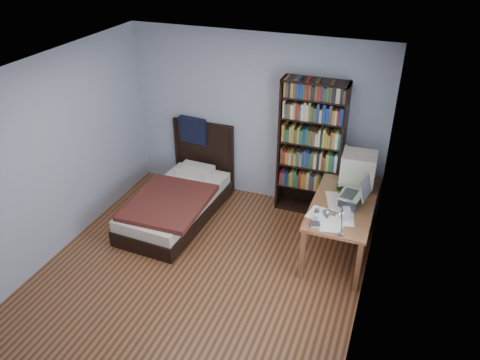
% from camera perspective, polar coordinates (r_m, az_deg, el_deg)
% --- Properties ---
extents(room, '(4.20, 4.24, 2.50)m').
position_cam_1_polar(room, '(5.09, -5.60, -1.09)').
color(room, '#4E2817').
rests_on(room, ground).
extents(desk, '(0.75, 1.52, 0.73)m').
position_cam_1_polar(desk, '(6.48, 12.84, -3.10)').
color(desk, brown).
rests_on(desk, floor).
extents(crt_monitor, '(0.45, 0.41, 0.49)m').
position_cam_1_polar(crt_monitor, '(6.18, 14.12, 1.39)').
color(crt_monitor, beige).
rests_on(crt_monitor, desk).
extents(laptop, '(0.38, 0.37, 0.40)m').
position_cam_1_polar(laptop, '(5.84, 13.49, -2.18)').
color(laptop, '#2D2D30').
rests_on(laptop, desk).
extents(desk_lamp, '(0.20, 0.45, 0.54)m').
position_cam_1_polar(desk_lamp, '(4.85, 10.84, -4.50)').
color(desk_lamp, '#99999E').
rests_on(desk_lamp, desk).
extents(keyboard, '(0.29, 0.46, 0.04)m').
position_cam_1_polar(keyboard, '(5.91, 11.34, -2.57)').
color(keyboard, beige).
rests_on(keyboard, desk).
extents(speaker, '(0.11, 0.11, 0.17)m').
position_cam_1_polar(speaker, '(5.58, 12.80, -4.05)').
color(speaker, gray).
rests_on(speaker, desk).
extents(soda_can, '(0.06, 0.06, 0.11)m').
position_cam_1_polar(soda_can, '(6.17, 12.02, -0.73)').
color(soda_can, '#083B0C').
rests_on(soda_can, desk).
extents(mouse, '(0.07, 0.12, 0.04)m').
position_cam_1_polar(mouse, '(6.16, 12.55, -1.25)').
color(mouse, silver).
rests_on(mouse, desk).
extents(phone_silver, '(0.07, 0.11, 0.02)m').
position_cam_1_polar(phone_silver, '(5.69, 9.34, -3.78)').
color(phone_silver, silver).
rests_on(phone_silver, desk).
extents(phone_grey, '(0.06, 0.11, 0.02)m').
position_cam_1_polar(phone_grey, '(5.55, 9.17, -4.77)').
color(phone_grey, gray).
rests_on(phone_grey, desk).
extents(external_drive, '(0.14, 0.14, 0.02)m').
position_cam_1_polar(external_drive, '(5.46, 9.15, -5.38)').
color(external_drive, gray).
rests_on(external_drive, desk).
extents(bookshelf, '(0.89, 0.30, 1.98)m').
position_cam_1_polar(bookshelf, '(6.60, 8.59, 3.76)').
color(bookshelf, black).
rests_on(bookshelf, floor).
extents(bed, '(1.06, 2.04, 1.16)m').
position_cam_1_polar(bed, '(6.81, -7.51, -2.34)').
color(bed, black).
rests_on(bed, floor).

